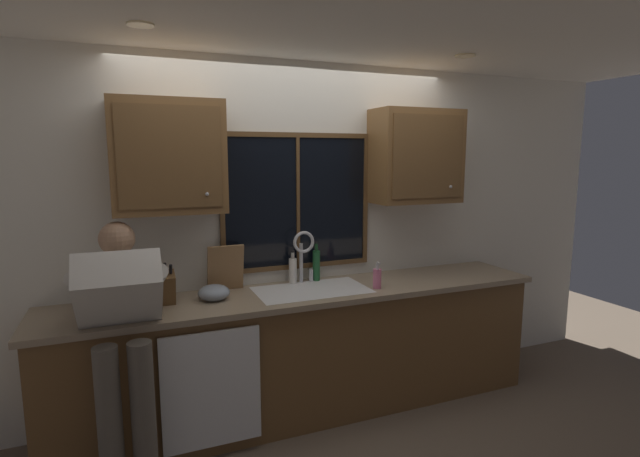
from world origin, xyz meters
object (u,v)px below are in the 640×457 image
(person_standing, at_px, (121,324))
(bottle_tall_clear, at_px, (293,270))
(cutting_board, at_px, (226,268))
(knife_block, at_px, (165,288))
(soap_dispenser, at_px, (377,278))
(mixing_bowl, at_px, (214,293))
(bottle_green_glass, at_px, (316,265))

(person_standing, relative_size, bottle_tall_clear, 5.90)
(person_standing, xyz_separation_m, cutting_board, (0.69, 0.49, 0.15))
(cutting_board, relative_size, bottle_tall_clear, 1.34)
(knife_block, bearing_deg, soap_dispenser, -6.88)
(cutting_board, bearing_deg, mixing_bowl, -122.94)
(bottle_green_glass, distance_m, bottle_tall_clear, 0.20)
(cutting_board, distance_m, bottle_tall_clear, 0.50)
(person_standing, distance_m, bottle_green_glass, 1.48)
(person_standing, bearing_deg, mixing_bowl, 28.51)
(knife_block, relative_size, soap_dispenser, 1.63)
(bottle_tall_clear, bearing_deg, knife_block, -169.19)
(bottle_green_glass, bearing_deg, mixing_bowl, -166.56)
(person_standing, distance_m, cutting_board, 0.86)
(knife_block, distance_m, mixing_bowl, 0.31)
(cutting_board, height_order, bottle_tall_clear, cutting_board)
(knife_block, relative_size, bottle_green_glass, 1.07)
(person_standing, xyz_separation_m, mixing_bowl, (0.57, 0.31, 0.04))
(knife_block, distance_m, bottle_tall_clear, 0.94)
(mixing_bowl, relative_size, soap_dispenser, 1.06)
(knife_block, height_order, cutting_board, cutting_board)
(bottle_green_glass, bearing_deg, soap_dispenser, -48.13)
(mixing_bowl, distance_m, bottle_green_glass, 0.84)
(cutting_board, distance_m, soap_dispenser, 1.08)
(soap_dispenser, xyz_separation_m, bottle_tall_clear, (-0.52, 0.35, 0.03))
(soap_dispenser, distance_m, bottle_tall_clear, 0.63)
(mixing_bowl, bearing_deg, knife_block, 179.17)
(cutting_board, xyz_separation_m, bottle_green_glass, (0.69, 0.01, -0.04))
(soap_dispenser, bearing_deg, cutting_board, 161.00)
(bottle_tall_clear, bearing_deg, cutting_board, 179.94)
(cutting_board, relative_size, mixing_bowl, 1.61)
(person_standing, height_order, bottle_green_glass, person_standing)
(knife_block, xyz_separation_m, cutting_board, (0.42, 0.18, 0.06))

